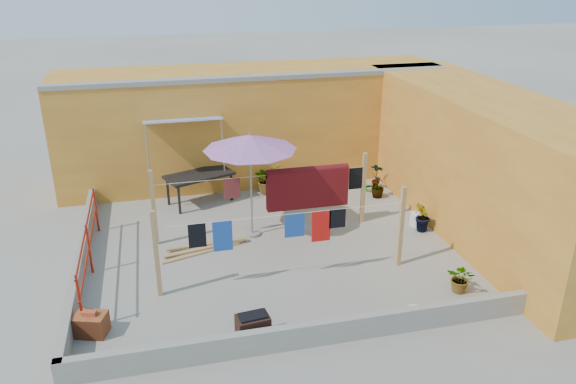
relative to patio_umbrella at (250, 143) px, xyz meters
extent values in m
plane|color=#9E998E|center=(0.29, -0.72, -2.28)|extent=(80.00, 80.00, 0.00)
cube|color=gold|center=(0.79, 3.98, -0.68)|extent=(11.00, 2.40, 3.20)
cube|color=gray|center=(0.79, 2.93, 0.87)|extent=(11.00, 0.35, 0.12)
cube|color=#2D51B2|center=(-1.31, 2.43, -0.03)|extent=(2.00, 0.79, 0.22)
cylinder|color=gray|center=(-2.26, 2.06, -0.68)|extent=(0.03, 0.30, 1.28)
cylinder|color=gray|center=(-0.36, 2.06, -0.68)|extent=(0.03, 0.30, 1.28)
cube|color=gold|center=(5.49, -0.72, -0.68)|extent=(2.40, 9.00, 3.20)
cube|color=gray|center=(0.29, -4.30, -2.06)|extent=(8.30, 0.16, 0.44)
cube|color=gray|center=(-3.79, -0.72, -2.06)|extent=(0.16, 7.30, 0.44)
cylinder|color=#A52110|center=(-3.56, -2.92, -1.73)|extent=(0.05, 0.05, 1.10)
cylinder|color=#A52110|center=(-3.56, -0.92, -1.73)|extent=(0.05, 0.05, 1.10)
cylinder|color=#A52110|center=(-3.56, 1.08, -1.73)|extent=(0.05, 0.05, 1.10)
cylinder|color=#A52110|center=(-3.56, -0.92, -1.23)|extent=(0.04, 4.20, 0.04)
cylinder|color=#A52110|center=(-3.56, -0.92, -1.68)|extent=(0.04, 4.20, 0.04)
cube|color=tan|center=(-2.21, -2.12, -1.38)|extent=(0.09, 0.09, 1.80)
cube|color=tan|center=(2.79, -2.12, -1.38)|extent=(0.09, 0.09, 1.80)
cube|color=tan|center=(2.79, 0.08, -1.38)|extent=(0.09, 0.09, 1.80)
cube|color=tan|center=(-2.21, 0.08, -1.38)|extent=(0.09, 0.09, 1.80)
cylinder|color=silver|center=(0.29, -2.12, -0.83)|extent=(5.00, 0.01, 0.01)
cylinder|color=silver|center=(0.29, 0.08, -0.83)|extent=(5.00, 0.01, 0.01)
cube|color=#510D11|center=(1.37, 0.08, -1.26)|extent=(1.98, 0.22, 0.95)
cube|color=black|center=(2.59, 0.08, -1.11)|extent=(0.36, 0.02, 0.55)
cube|color=maroon|center=(-0.43, 0.08, -1.08)|extent=(0.37, 0.02, 0.48)
cube|color=#1C4399|center=(-0.94, -2.12, -1.15)|extent=(0.38, 0.02, 0.63)
cube|color=black|center=(-1.43, -2.12, -1.08)|extent=(0.34, 0.02, 0.50)
cube|color=red|center=(1.04, -2.12, -1.17)|extent=(0.39, 0.02, 0.67)
cube|color=#1C4399|center=(0.49, -2.12, -1.09)|extent=(0.41, 0.02, 0.50)
cube|color=black|center=(1.38, -2.12, -1.04)|extent=(0.34, 0.02, 0.41)
cylinder|color=gray|center=(0.00, 0.00, -2.25)|extent=(0.38, 0.38, 0.06)
cylinder|color=gray|center=(0.00, 0.00, -1.07)|extent=(0.05, 0.05, 2.43)
cone|color=#B863A6|center=(0.00, 0.00, 0.02)|extent=(2.47, 2.47, 0.34)
cylinder|color=gray|center=(0.00, 0.00, 0.21)|extent=(0.04, 0.04, 0.11)
cube|color=black|center=(-1.01, 2.23, -1.50)|extent=(1.94, 1.44, 0.07)
cube|color=black|center=(-1.59, 1.63, -1.90)|extent=(0.07, 0.07, 0.76)
cube|color=black|center=(-1.84, 2.28, -1.90)|extent=(0.07, 0.07, 0.76)
cube|color=black|center=(-0.17, 2.18, -1.90)|extent=(0.07, 0.07, 0.76)
cube|color=black|center=(-0.42, 2.83, -1.90)|extent=(0.07, 0.07, 0.76)
cube|color=#984523|center=(-3.41, -3.10, -2.09)|extent=(0.63, 0.54, 0.39)
cube|color=#9E4E25|center=(-3.41, -3.10, -1.85)|extent=(0.27, 0.19, 0.08)
cube|color=tan|center=(-1.27, -0.63, -2.26)|extent=(1.80, 0.65, 0.04)
cube|color=tan|center=(-1.19, -0.51, -2.22)|extent=(1.82, 0.50, 0.04)
cube|color=tan|center=(-1.11, -0.39, -2.18)|extent=(1.84, 0.25, 0.04)
cube|color=black|center=(-0.70, -3.92, -2.05)|extent=(0.59, 0.43, 0.46)
cube|color=black|center=(-0.70, -3.92, -1.80)|extent=(0.49, 0.33, 0.04)
cylinder|color=silver|center=(2.37, -3.92, -2.25)|extent=(0.44, 0.44, 0.06)
torus|color=silver|center=(2.37, -3.92, -2.23)|extent=(0.47, 0.47, 0.05)
cylinder|color=silver|center=(3.99, -0.39, -2.13)|extent=(0.23, 0.23, 0.31)
cylinder|color=silver|center=(3.99, -0.39, -1.95)|extent=(0.06, 0.06, 0.05)
cylinder|color=silver|center=(3.99, -0.52, -2.13)|extent=(0.22, 0.22, 0.30)
cylinder|color=silver|center=(3.99, -0.52, -1.97)|extent=(0.06, 0.06, 0.05)
torus|color=#186C18|center=(3.80, 2.00, -2.27)|extent=(0.46, 0.46, 0.03)
torus|color=#186C18|center=(3.80, 2.00, -2.23)|extent=(0.39, 0.39, 0.03)
imported|color=#245718|center=(0.87, 2.48, -1.87)|extent=(0.95, 0.90, 0.82)
imported|color=#245718|center=(3.76, 1.44, -1.96)|extent=(0.39, 0.39, 0.64)
imported|color=#245718|center=(3.99, 2.10, -1.91)|extent=(0.47, 0.46, 0.74)
imported|color=#245718|center=(3.99, -0.81, -1.89)|extent=(0.48, 0.52, 0.78)
imported|color=#245718|center=(3.53, -3.40, -1.99)|extent=(0.71, 0.71, 0.60)
camera|label=1|loc=(-2.01, -11.80, 3.78)|focal=35.00mm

